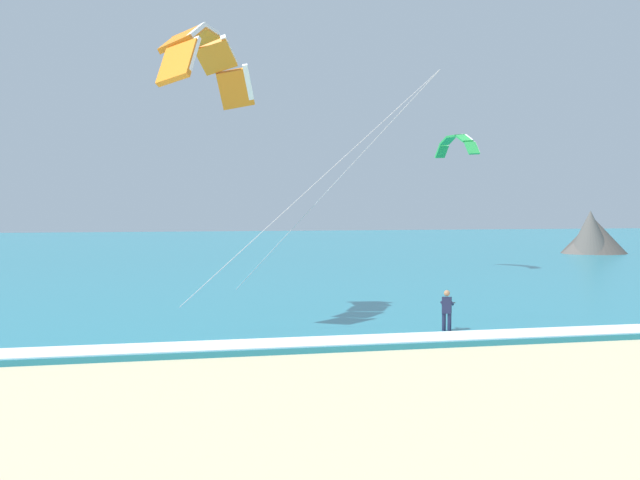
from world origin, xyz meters
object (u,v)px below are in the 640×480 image
(kite_primary, at_px, (205,57))
(kite_distant, at_px, (456,143))
(surfboard, at_px, (447,336))
(kitesurfer, at_px, (447,311))

(kite_primary, xyz_separation_m, kite_distant, (19.62, 21.88, -1.21))
(surfboard, relative_size, kitesurfer, 0.85)
(surfboard, xyz_separation_m, kite_distant, (11.24, 25.89, 9.26))
(surfboard, height_order, kite_primary, kite_primary)
(kitesurfer, height_order, kite_primary, kite_primary)
(kite_distant, bearing_deg, kite_primary, -131.88)
(kitesurfer, bearing_deg, kite_distant, 66.53)
(kitesurfer, distance_m, kite_distant, 29.41)
(surfboard, height_order, kite_distant, kite_distant)
(kitesurfer, bearing_deg, surfboard, -117.93)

